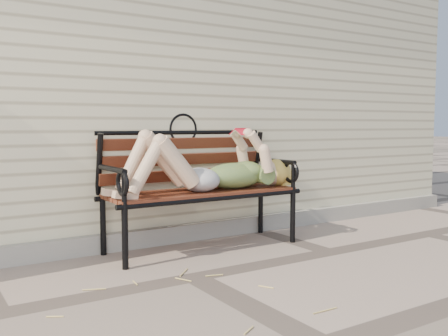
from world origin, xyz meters
TOP-DOWN VIEW (x-y plane):
  - ground at (0.00, 0.00)m, footprint 80.00×80.00m
  - house_wall at (0.00, 3.00)m, footprint 8.00×4.00m
  - foundation_strip at (0.00, 0.97)m, footprint 8.00×0.10m
  - garden_bench at (0.45, 0.77)m, footprint 1.76×0.70m
  - reading_woman at (0.46, 0.63)m, footprint 1.66×0.38m

SIDE VIEW (x-z plane):
  - ground at x=0.00m, z-range 0.00..0.00m
  - foundation_strip at x=0.00m, z-range 0.00..0.15m
  - garden_bench at x=0.45m, z-range 0.07..1.21m
  - reading_woman at x=0.46m, z-range 0.41..0.94m
  - house_wall at x=0.00m, z-range 0.00..3.00m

